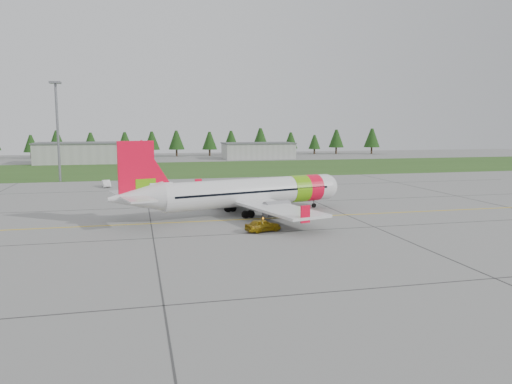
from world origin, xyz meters
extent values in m
plane|color=gray|center=(0.00, 0.00, 0.00)|extent=(320.00, 320.00, 0.00)
cylinder|color=silver|center=(-1.91, 11.88, 2.88)|extent=(24.23, 9.86, 3.62)
sphere|color=silver|center=(9.73, 15.06, 2.88)|extent=(3.62, 3.62, 3.62)
cone|color=silver|center=(-16.68, 7.84, 3.20)|extent=(7.22, 5.21, 3.62)
cube|color=black|center=(10.00, 15.14, 3.20)|extent=(2.07, 2.72, 0.52)
cylinder|color=#64AF0D|center=(5.25, 13.84, 2.88)|extent=(3.30, 4.21, 3.70)
cylinder|color=#F6082A|center=(7.40, 14.43, 2.88)|extent=(2.95, 4.11, 3.70)
cube|color=silver|center=(-2.36, 11.76, 1.86)|extent=(12.76, 30.00, 0.33)
cube|color=#F6082A|center=(-7.14, 25.75, 2.37)|extent=(1.12, 0.45, 1.86)
cube|color=#F6082A|center=(0.64, -2.72, 2.37)|extent=(1.12, 0.45, 1.86)
cylinder|color=gray|center=(-2.36, 17.05, 1.35)|extent=(3.74, 2.76, 1.95)
cylinder|color=gray|center=(0.33, 7.20, 1.35)|extent=(3.74, 2.76, 1.95)
cube|color=#F6082A|center=(-16.50, 7.89, 6.31)|extent=(4.21, 1.45, 7.05)
cube|color=#64AF0D|center=(-15.52, 8.16, 4.27)|extent=(2.43, 1.01, 2.23)
cube|color=silver|center=(-17.13, 7.72, 3.43)|extent=(5.68, 11.08, 0.20)
cylinder|color=slate|center=(7.94, 14.57, 0.65)|extent=(0.17, 0.17, 1.30)
cylinder|color=black|center=(7.94, 14.57, 0.32)|extent=(0.68, 0.42, 0.63)
cylinder|color=slate|center=(-3.94, 14.02, 0.88)|extent=(0.20, 0.20, 1.76)
cylinder|color=black|center=(-4.29, 13.92, 0.48)|extent=(1.04, 0.66, 0.97)
cylinder|color=slate|center=(-2.57, 9.01, 0.88)|extent=(0.20, 0.20, 1.76)
cylinder|color=black|center=(-2.92, 8.91, 0.48)|extent=(1.04, 0.66, 0.97)
imported|color=#E8B60C|center=(-3.09, 0.60, 2.03)|extent=(1.74, 1.92, 4.05)
imported|color=white|center=(-22.17, 46.10, 1.98)|extent=(1.58, 1.51, 3.96)
cube|color=#30561E|center=(0.00, 82.00, 0.01)|extent=(320.00, 50.00, 0.03)
cube|color=gold|center=(0.00, 8.00, 0.01)|extent=(120.00, 0.25, 0.02)
cube|color=#A8A8A3|center=(-30.00, 110.00, 3.00)|extent=(32.00, 14.00, 6.00)
cube|color=#A8A8A3|center=(25.00, 118.00, 2.60)|extent=(24.00, 12.00, 5.20)
cylinder|color=slate|center=(-32.00, 58.00, 10.00)|extent=(0.50, 0.50, 20.00)
camera|label=1|loc=(-16.42, -51.65, 11.65)|focal=35.00mm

